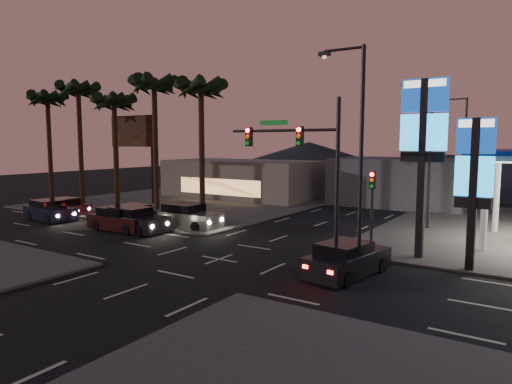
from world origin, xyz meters
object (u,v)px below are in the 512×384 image
Objects in this scene: car_lane_b_front at (187,217)px; car_lane_a_mid at (121,220)px; car_lane_a_front at (133,220)px; car_lane_b_mid at (136,215)px; pylon_sign_tall at (423,133)px; traffic_signal_mast at (304,156)px; suv_station at (347,260)px; pylon_sign_short at (474,171)px; car_lane_a_rear at (50,211)px; car_lane_b_rear at (67,207)px.

car_lane_a_mid is at bearing -133.33° from car_lane_b_front.
car_lane_a_front reaches higher than car_lane_b_mid.
pylon_sign_tall reaches higher than car_lane_b_mid.
traffic_signal_mast is (-4.74, -3.51, -1.17)m from pylon_sign_tall.
car_lane_b_mid is (-3.98, -1.03, -0.11)m from car_lane_b_front.
suv_station is at bearing -5.40° from car_lane_a_mid.
pylon_sign_short is 22.58m from car_lane_b_mid.
suv_station is at bearing -3.12° from car_lane_a_rear.
car_lane_b_rear is at bearing 120.76° from car_lane_a_rear.
traffic_signal_mast is 12.43m from car_lane_b_front.
traffic_signal_mast is at bearing -160.87° from pylon_sign_short.
pylon_sign_short is at bearing -3.68° from car_lane_b_front.
car_lane_b_front is at bearing 46.67° from car_lane_a_mid.
car_lane_a_rear is (-8.70, -0.45, -0.03)m from car_lane_a_front.
car_lane_a_mid is 0.99× the size of car_lane_a_rear.
car_lane_a_mid is (-21.27, -2.03, -3.93)m from pylon_sign_short.
car_lane_a_mid is (-18.77, -3.03, -5.67)m from pylon_sign_tall.
pylon_sign_tall is 1.75× the size of car_lane_b_front.
traffic_signal_mast is at bearing -1.95° from car_lane_a_mid.
car_lane_a_rear is (-21.74, 0.22, -4.51)m from traffic_signal_mast.
car_lane_a_mid is 9.43m from car_lane_b_rear.
car_lane_b_rear is at bearing -178.29° from pylon_sign_tall.
car_lane_b_mid is (-0.95, 2.18, -0.06)m from car_lane_a_mid.
car_lane_a_front is 15.87m from suv_station.
traffic_signal_mast is at bearing -0.59° from car_lane_a_rear.
car_lane_a_mid is at bearing 178.05° from traffic_signal_mast.
car_lane_a_mid is 1.00× the size of suv_station.
pylon_sign_tall reaches higher than suv_station.
car_lane_b_mid is (-22.23, 0.15, -3.99)m from pylon_sign_short.
car_lane_a_rear is at bearing -175.49° from pylon_sign_short.
car_lane_b_mid is (-19.73, -0.85, -5.73)m from pylon_sign_tall.
car_lane_a_mid reaches higher than car_lane_b_mid.
car_lane_b_mid is (-14.98, 2.66, -4.56)m from traffic_signal_mast.
car_lane_b_rear is (-23.20, 2.68, -4.60)m from traffic_signal_mast.
car_lane_a_front is at bearing 11.49° from car_lane_a_mid.
car_lane_a_mid is at bearing -13.51° from car_lane_b_rear.
car_lane_a_rear is 11.28m from car_lane_b_front.
car_lane_a_rear is 2.86m from car_lane_b_rear.
suv_station is (-2.01, -4.62, -5.68)m from pylon_sign_tall.
car_lane_a_rear reaches higher than car_lane_b_mid.
pylon_sign_short reaches higher than car_lane_b_mid.
car_lane_b_front is 1.06× the size of suv_station.
pylon_sign_tall is at bearing 9.05° from car_lane_a_front.
car_lane_b_mid is at bearing -165.53° from car_lane_b_front.
suv_station reaches higher than car_lane_b_mid.
pylon_sign_tall reaches higher than car_lane_a_mid.
car_lane_a_front is 1.01m from car_lane_a_mid.
traffic_signal_mast reaches higher than car_lane_b_front.
traffic_signal_mast is 1.76× the size of car_lane_b_mid.
car_lane_a_front reaches higher than suv_station.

